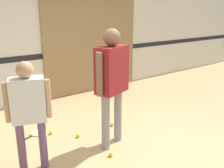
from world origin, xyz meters
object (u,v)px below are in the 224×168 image
(tennis_ball_near_instructor, at_px, (111,154))
(tennis_ball_by_spare_racket, at_px, (51,132))
(racket_spare_on_floor, at_px, (38,133))
(person_student_left, at_px, (28,106))
(person_instructor, at_px, (112,76))
(tennis_ball_stray_left, at_px, (112,124))
(tennis_ball_stray_right, at_px, (78,135))

(tennis_ball_near_instructor, height_order, tennis_ball_by_spare_racket, same)
(racket_spare_on_floor, distance_m, tennis_ball_near_instructor, 1.42)
(tennis_ball_by_spare_racket, bearing_deg, person_student_left, -126.13)
(person_student_left, height_order, racket_spare_on_floor, person_student_left)
(person_instructor, relative_size, person_student_left, 1.23)
(person_instructor, relative_size, tennis_ball_stray_left, 26.72)
(tennis_ball_near_instructor, bearing_deg, tennis_ball_stray_right, 97.35)
(person_student_left, bearing_deg, tennis_ball_stray_left, 34.03)
(person_instructor, bearing_deg, person_student_left, 157.89)
(racket_spare_on_floor, height_order, tennis_ball_stray_left, tennis_ball_stray_left)
(tennis_ball_stray_left, bearing_deg, racket_spare_on_floor, 155.71)
(person_instructor, distance_m, tennis_ball_by_spare_racket, 1.50)
(tennis_ball_by_spare_racket, distance_m, tennis_ball_stray_right, 0.48)
(tennis_ball_near_instructor, height_order, tennis_ball_stray_left, same)
(person_instructor, bearing_deg, racket_spare_on_floor, 110.04)
(tennis_ball_by_spare_racket, bearing_deg, tennis_ball_stray_right, -50.05)
(tennis_ball_near_instructor, bearing_deg, person_instructor, 50.50)
(racket_spare_on_floor, bearing_deg, tennis_ball_stray_left, 135.14)
(racket_spare_on_floor, bearing_deg, person_student_left, 46.62)
(tennis_ball_near_instructor, bearing_deg, tennis_ball_stray_left, 52.09)
(tennis_ball_stray_right, bearing_deg, racket_spare_on_floor, 132.42)
(racket_spare_on_floor, relative_size, tennis_ball_stray_right, 7.97)
(racket_spare_on_floor, distance_m, tennis_ball_stray_left, 1.29)
(tennis_ball_near_instructor, bearing_deg, person_student_left, 159.98)
(tennis_ball_stray_left, bearing_deg, tennis_ball_stray_right, 179.66)
(tennis_ball_by_spare_racket, relative_size, tennis_ball_stray_right, 1.00)
(person_student_left, bearing_deg, racket_spare_on_floor, 86.61)
(tennis_ball_by_spare_racket, bearing_deg, racket_spare_on_floor, 137.42)
(person_student_left, xyz_separation_m, racket_spare_on_floor, (0.40, 0.94, -0.88))
(tennis_ball_near_instructor, distance_m, tennis_ball_stray_left, 0.97)
(racket_spare_on_floor, distance_m, tennis_ball_by_spare_racket, 0.24)
(person_student_left, distance_m, racket_spare_on_floor, 1.35)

